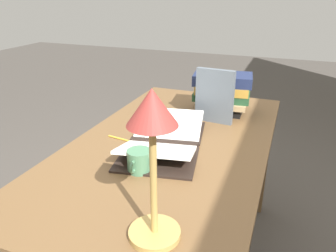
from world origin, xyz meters
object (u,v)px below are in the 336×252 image
Objects in this scene: open_book at (164,140)px; coffee_mug at (139,161)px; book_stack_tall at (222,92)px; pencil at (122,139)px; reading_lamp at (153,138)px; book_standing_upright at (215,96)px.

open_book is 0.23m from coffee_mug.
book_stack_tall reaches higher than coffee_mug.
book_stack_tall is at bearing 147.25° from pencil.
reading_lamp reaches higher than book_stack_tall.
open_book is at bearing -15.69° from book_stack_tall.
reading_lamp is 0.42m from coffee_mug.
open_book is at bearing 178.85° from coffee_mug.
book_standing_upright is (0.15, -0.00, 0.02)m from book_stack_tall.
pencil is at bearing -138.50° from coffee_mug.
reading_lamp is 2.88× the size of pencil.
book_standing_upright is 0.86m from reading_lamp.
pencil is (-0.21, -0.18, -0.04)m from coffee_mug.
book_stack_tall is 0.60m from pencil.
book_stack_tall is 0.16m from book_standing_upright.
open_book is 0.61m from reading_lamp.
coffee_mug is at bearing -11.41° from open_book.
coffee_mug is (-0.29, -0.18, -0.25)m from reading_lamp.
book_stack_tall is 1.01m from reading_lamp.
book_stack_tall reaches higher than pencil.
open_book is 2.18× the size of book_standing_upright.
coffee_mug reaches higher than pencil.
open_book is 4.04× the size of pencil.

